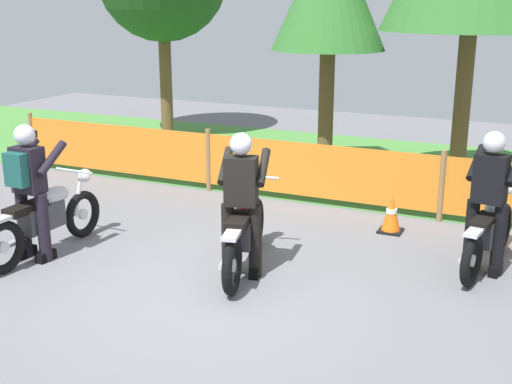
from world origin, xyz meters
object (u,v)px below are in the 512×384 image
motorcycle_lead (245,230)px  rider_lead (242,200)px  traffic_cone (391,214)px  rider_trailing (29,185)px  rider_third (489,197)px  motorcycle_third (489,231)px  motorcycle_trailing (46,218)px

motorcycle_lead → rider_lead: bearing=-179.4°
traffic_cone → rider_trailing: bearing=-143.0°
motorcycle_lead → traffic_cone: size_ratio=3.86×
rider_lead → rider_third: size_ratio=1.00×
motorcycle_third → rider_trailing: size_ratio=1.15×
rider_lead → traffic_cone: size_ratio=3.19×
rider_third → traffic_cone: rider_third is taller
motorcycle_trailing → traffic_cone: size_ratio=3.82×
motorcycle_lead → rider_third: 2.84m
motorcycle_trailing → rider_trailing: size_ratio=1.20×
motorcycle_lead → rider_third: (2.59, 1.08, 0.44)m
motorcycle_trailing → rider_lead: rider_lead is taller
rider_lead → traffic_cone: (1.22, 2.20, -0.66)m
motorcycle_trailing → motorcycle_lead: bearing=-74.9°
motorcycle_third → traffic_cone: 1.54m
motorcycle_trailing → motorcycle_third: bearing=-68.5°
motorcycle_third → rider_lead: (-2.56, -1.46, 0.47)m
motorcycle_lead → motorcycle_third: 2.91m
motorcycle_lead → traffic_cone: 2.38m
rider_third → rider_lead: bearing=125.5°
rider_trailing → traffic_cone: size_ratio=3.19×
rider_trailing → rider_third: same height
rider_trailing → traffic_cone: 4.76m
motorcycle_trailing → rider_lead: 2.61m
rider_lead → rider_trailing: (-2.54, -0.64, 0.03)m
motorcycle_lead → rider_lead: size_ratio=1.21×
rider_third → motorcycle_lead: bearing=121.5°
motorcycle_third → rider_third: (-0.03, -0.19, 0.47)m
motorcycle_third → rider_lead: size_ratio=1.15×
motorcycle_trailing → rider_trailing: rider_trailing is taller
motorcycle_lead → motorcycle_trailing: bearing=89.3°
motorcycle_trailing → rider_third: bearing=-70.2°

